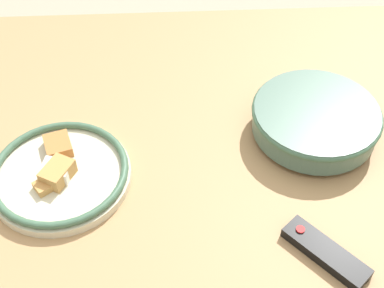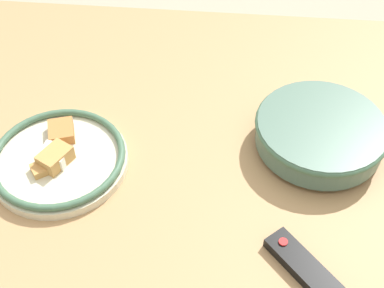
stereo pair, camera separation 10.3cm
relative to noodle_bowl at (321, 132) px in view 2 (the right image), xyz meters
The scene contains 4 objects.
dining_table 0.22m from the noodle_bowl, 22.87° to the left, with size 1.59×1.07×0.74m.
noodle_bowl is the anchor object (origin of this frame).
food_plate 0.51m from the noodle_bowl, 10.93° to the left, with size 0.27×0.27×0.05m.
tv_remote 0.29m from the noodle_bowl, 82.40° to the left, with size 0.14×0.15×0.02m.
Camera 2 is at (0.00, 0.67, 1.53)m, focal length 50.00 mm.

